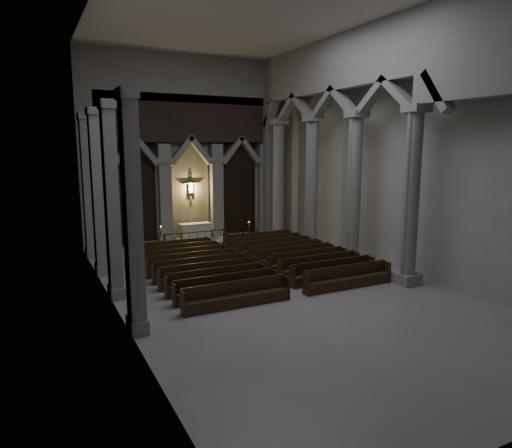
# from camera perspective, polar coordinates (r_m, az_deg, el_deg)

# --- Properties ---
(room) EXTENTS (24.00, 24.10, 12.00)m
(room) POSITION_cam_1_polar(r_m,az_deg,el_deg) (20.01, 2.60, 13.60)
(room) COLOR gray
(room) RESTS_ON ground
(sanctuary_wall) EXTENTS (14.00, 0.77, 12.00)m
(sanctuary_wall) POSITION_cam_1_polar(r_m,az_deg,el_deg) (30.56, -8.22, 10.30)
(sanctuary_wall) COLOR gray
(sanctuary_wall) RESTS_ON ground
(right_arcade) EXTENTS (1.00, 24.00, 12.00)m
(right_arcade) POSITION_cam_1_polar(r_m,az_deg,el_deg) (24.22, 12.74, 13.23)
(right_arcade) COLOR gray
(right_arcade) RESTS_ON ground
(left_pilasters) EXTENTS (0.60, 13.00, 8.03)m
(left_pilasters) POSITION_cam_1_polar(r_m,az_deg,el_deg) (21.26, -18.45, 2.92)
(left_pilasters) COLOR gray
(left_pilasters) RESTS_ON ground
(sanctuary_step) EXTENTS (8.50, 2.60, 0.15)m
(sanctuary_step) POSITION_cam_1_polar(r_m,az_deg,el_deg) (30.30, -7.36, -2.13)
(sanctuary_step) COLOR gray
(sanctuary_step) RESTS_ON ground
(altar) EXTENTS (2.08, 0.83, 1.05)m
(altar) POSITION_cam_1_polar(r_m,az_deg,el_deg) (30.60, -7.63, -0.86)
(altar) COLOR beige
(altar) RESTS_ON sanctuary_step
(altar_rail) EXTENTS (5.29, 0.09, 1.04)m
(altar_rail) POSITION_cam_1_polar(r_m,az_deg,el_deg) (28.75, -6.36, -1.50)
(altar_rail) COLOR black
(altar_rail) RESTS_ON ground
(candle_stand_left) EXTENTS (0.26, 0.26, 1.56)m
(candle_stand_left) POSITION_cam_1_polar(r_m,az_deg,el_deg) (27.84, -11.76, -2.57)
(candle_stand_left) COLOR #B88E38
(candle_stand_left) RESTS_ON ground
(candle_stand_right) EXTENTS (0.22, 0.22, 1.30)m
(candle_stand_right) POSITION_cam_1_polar(r_m,az_deg,el_deg) (30.53, -0.88, -1.43)
(candle_stand_right) COLOR #B88E38
(candle_stand_right) RESTS_ON ground
(pews) EXTENTS (9.91, 9.31, 1.01)m
(pews) POSITION_cam_1_polar(r_m,az_deg,el_deg) (23.07, -0.76, -5.14)
(pews) COLOR black
(pews) RESTS_ON ground
(worshipper) EXTENTS (0.56, 0.45, 1.35)m
(worshipper) POSITION_cam_1_polar(r_m,az_deg,el_deg) (27.88, -3.86, -1.85)
(worshipper) COLOR black
(worshipper) RESTS_ON ground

